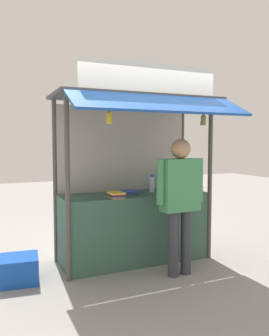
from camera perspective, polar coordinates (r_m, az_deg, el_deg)
name	(u,v)px	position (r m, az deg, el deg)	size (l,w,h in m)	color
ground_plane	(134,260)	(4.90, 0.00, -14.99)	(20.00, 20.00, 0.00)	gray
stall_counter	(134,227)	(4.77, 0.00, -9.76)	(1.98, 0.67, 0.92)	#385B4C
stall_structure	(133,148)	(4.68, -0.29, 3.32)	(2.18, 1.46, 2.56)	#4C4742
water_bottle_mid_left	(182,181)	(5.16, 7.92, -2.09)	(0.08, 0.08, 0.27)	silver
water_bottle_front_right	(152,184)	(4.83, 2.90, -2.67)	(0.07, 0.07, 0.24)	silver
water_bottle_back_right	(174,180)	(5.25, 6.53, -1.95)	(0.08, 0.08, 0.28)	silver
water_bottle_back_left	(165,181)	(5.09, 5.06, -2.23)	(0.07, 0.07, 0.26)	silver
magazine_stack_far_right	(192,189)	(4.95, 9.52, -3.38)	(0.22, 0.29, 0.08)	green
magazine_stack_right	(129,192)	(4.64, -0.89, -4.07)	(0.23, 0.26, 0.05)	green
magazine_stack_left	(116,195)	(4.33, -3.07, -4.48)	(0.19, 0.26, 0.07)	orange
banana_bunch_inner_right	(203,120)	(4.65, 11.32, 7.76)	(0.09, 0.09, 0.25)	#332D23
banana_bunch_rightmost	(109,118)	(4.04, -4.23, 8.29)	(0.09, 0.09, 0.25)	#332D23
vendor_person	(180,194)	(4.18, 7.57, -4.27)	(0.63, 0.24, 1.66)	#383842
plastic_crate	(19,269)	(4.36, -18.56, -15.62)	(0.43, 0.43, 0.30)	#194CB2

